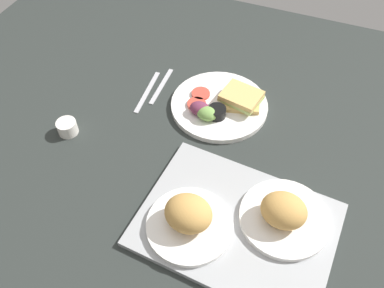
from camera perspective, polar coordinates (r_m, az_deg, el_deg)
name	(u,v)px	position (r cm, az deg, el deg)	size (l,w,h in cm)	color
ground_plane	(203,151)	(111.44, 1.53, -0.99)	(190.00, 150.00, 3.00)	#282D2B
serving_tray	(237,225)	(96.75, 6.38, -11.37)	(45.00, 33.00, 1.60)	#9EA0A3
bread_plate_near	(284,214)	(95.57, 13.00, -9.71)	(21.23, 21.23, 8.66)	white
bread_plate_far	(189,218)	(92.28, -0.46, -10.57)	(20.17, 20.17, 8.94)	white
plate_with_salad	(221,105)	(119.35, 4.16, 5.62)	(28.90, 28.90, 5.40)	white
espresso_cup	(67,127)	(117.77, -17.37, 2.29)	(5.60, 5.60, 4.00)	silver
fork	(161,86)	(127.56, -4.40, 8.28)	(17.00, 1.40, 0.50)	#B7B7BC
knife	(147,91)	(126.04, -6.41, 7.46)	(19.00, 1.40, 0.50)	#B7B7BC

